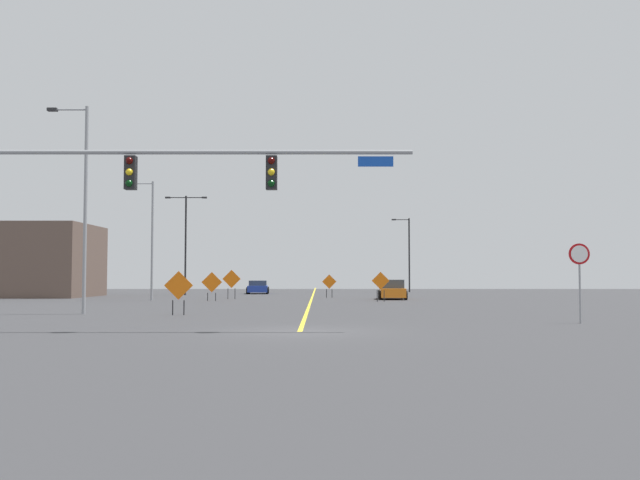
% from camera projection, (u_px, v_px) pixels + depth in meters
% --- Properties ---
extents(ground, '(132.17, 132.17, 0.00)m').
position_uv_depth(ground, '(298.00, 332.00, 21.10)').
color(ground, '#38383A').
extents(road_centre_stripe, '(0.16, 73.43, 0.01)m').
position_uv_depth(road_centre_stripe, '(311.00, 296.00, 57.76)').
color(road_centre_stripe, yellow).
rests_on(road_centre_stripe, ground).
extents(traffic_signal_assembly, '(13.23, 0.44, 6.24)m').
position_uv_depth(traffic_signal_assembly, '(136.00, 184.00, 21.31)').
color(traffic_signal_assembly, gray).
rests_on(traffic_signal_assembly, ground).
extents(stop_sign, '(0.76, 0.07, 2.88)m').
position_uv_depth(stop_sign, '(578.00, 267.00, 24.82)').
color(stop_sign, gray).
rests_on(stop_sign, ground).
extents(street_lamp_far_left, '(1.88, 0.24, 7.65)m').
position_uv_depth(street_lamp_far_left, '(406.00, 251.00, 71.23)').
color(street_lamp_far_left, black).
rests_on(street_lamp_far_left, ground).
extents(street_lamp_mid_right, '(1.87, 0.24, 9.38)m').
position_uv_depth(street_lamp_mid_right, '(81.00, 200.00, 30.94)').
color(street_lamp_mid_right, gray).
rests_on(street_lamp_mid_right, ground).
extents(street_lamp_near_right, '(3.67, 0.24, 8.72)m').
position_uv_depth(street_lamp_near_right, '(184.00, 236.00, 60.34)').
color(street_lamp_near_right, black).
rests_on(street_lamp_near_right, ground).
extents(street_lamp_far_right, '(1.71, 0.24, 8.24)m').
position_uv_depth(street_lamp_far_right, '(149.00, 235.00, 47.50)').
color(street_lamp_far_right, gray).
rests_on(street_lamp_far_right, ground).
extents(construction_sign_left_lane, '(1.25, 0.11, 1.92)m').
position_uv_depth(construction_sign_left_lane, '(177.00, 287.00, 30.03)').
color(construction_sign_left_lane, orange).
rests_on(construction_sign_left_lane, ground).
extents(construction_sign_median_far, '(1.17, 0.10, 1.96)m').
position_uv_depth(construction_sign_median_far, '(379.00, 283.00, 45.11)').
color(construction_sign_median_far, orange).
rests_on(construction_sign_median_far, ground).
extents(construction_sign_right_lane, '(1.34, 0.10, 2.13)m').
position_uv_depth(construction_sign_right_lane, '(230.00, 280.00, 50.27)').
color(construction_sign_right_lane, orange).
rests_on(construction_sign_right_lane, ground).
extents(construction_sign_median_near, '(1.38, 0.19, 1.96)m').
position_uv_depth(construction_sign_median_near, '(210.00, 283.00, 46.48)').
color(construction_sign_median_near, orange).
rests_on(construction_sign_median_near, ground).
extents(construction_sign_left_shoulder, '(1.10, 0.17, 1.80)m').
position_uv_depth(construction_sign_left_shoulder, '(328.00, 283.00, 53.09)').
color(construction_sign_left_shoulder, orange).
rests_on(construction_sign_left_shoulder, ground).
extents(car_orange_far, '(2.19, 4.60, 1.41)m').
position_uv_depth(car_orange_far, '(391.00, 290.00, 49.86)').
color(car_orange_far, orange).
rests_on(car_orange_far, ground).
extents(car_blue_distant, '(2.24, 4.23, 1.24)m').
position_uv_depth(car_blue_distant, '(256.00, 287.00, 64.78)').
color(car_blue_distant, '#1E389E').
rests_on(car_blue_distant, ground).
extents(roadside_building_west, '(7.54, 8.55, 5.82)m').
position_uv_depth(roadside_building_west, '(43.00, 261.00, 55.49)').
color(roadside_building_west, brown).
rests_on(roadside_building_west, ground).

